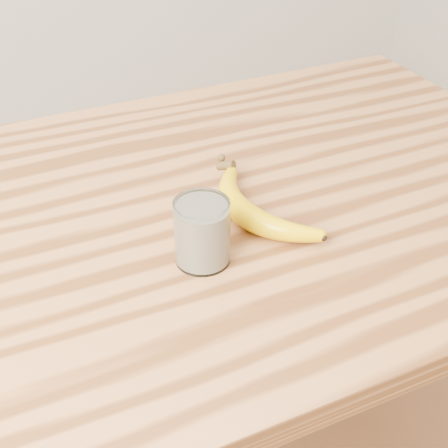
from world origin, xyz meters
name	(u,v)px	position (x,y,z in m)	size (l,w,h in m)	color
table	(218,264)	(0.00, 0.00, 0.77)	(1.20, 0.80, 0.90)	#A8693A
smoothie_glass	(202,233)	(-0.08, -0.13, 0.95)	(0.07, 0.07, 0.09)	white
banana	(244,214)	(0.01, -0.08, 0.92)	(0.11, 0.31, 0.04)	#EAB300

